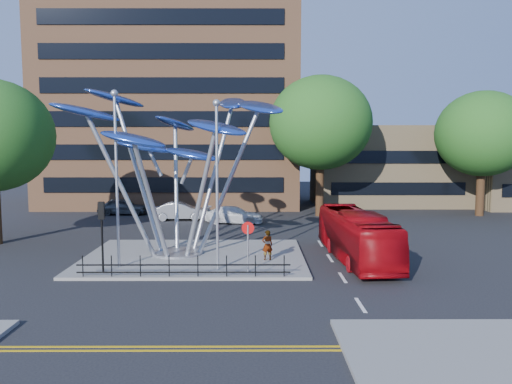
{
  "coord_description": "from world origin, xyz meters",
  "views": [
    {
      "loc": [
        2.3,
        -21.1,
        6.41
      ],
      "look_at": [
        2.39,
        4.0,
        3.89
      ],
      "focal_mm": 35.0,
      "sensor_mm": 36.0,
      "label": 1
    }
  ],
  "objects_px": {
    "red_bus": "(356,236)",
    "parked_car_mid": "(180,211)",
    "parked_car_left": "(123,206)",
    "street_lamp_right": "(217,169)",
    "pedestrian": "(267,245)",
    "tree_right": "(321,123)",
    "no_entry_sign_island": "(248,238)",
    "traffic_light_island": "(102,222)",
    "street_lamp_left": "(116,164)",
    "leaf_sculpture": "(175,134)",
    "tree_far": "(483,134)",
    "parked_car_right": "(234,215)"
  },
  "relations": [
    {
      "from": "red_bus",
      "to": "parked_car_right",
      "type": "distance_m",
      "value": 14.37
    },
    {
      "from": "red_bus",
      "to": "traffic_light_island",
      "type": "bearing_deg",
      "value": -170.36
    },
    {
      "from": "tree_far",
      "to": "no_entry_sign_island",
      "type": "bearing_deg",
      "value": -135.75
    },
    {
      "from": "street_lamp_left",
      "to": "parked_car_right",
      "type": "xyz_separation_m",
      "value": [
        5.2,
        14.5,
        -4.69
      ]
    },
    {
      "from": "street_lamp_left",
      "to": "traffic_light_island",
      "type": "xyz_separation_m",
      "value": [
        -0.5,
        -1.0,
        -2.74
      ]
    },
    {
      "from": "pedestrian",
      "to": "street_lamp_right",
      "type": "bearing_deg",
      "value": 24.85
    },
    {
      "from": "street_lamp_left",
      "to": "no_entry_sign_island",
      "type": "xyz_separation_m",
      "value": [
        6.5,
        -0.98,
        -3.54
      ]
    },
    {
      "from": "street_lamp_left",
      "to": "traffic_light_island",
      "type": "distance_m",
      "value": 2.96
    },
    {
      "from": "no_entry_sign_island",
      "to": "red_bus",
      "type": "bearing_deg",
      "value": 27.44
    },
    {
      "from": "tree_right",
      "to": "traffic_light_island",
      "type": "height_order",
      "value": "tree_right"
    },
    {
      "from": "leaf_sculpture",
      "to": "no_entry_sign_island",
      "type": "xyz_separation_m",
      "value": [
        4.07,
        -4.16,
        -5.06
      ]
    },
    {
      "from": "tree_right",
      "to": "red_bus",
      "type": "xyz_separation_m",
      "value": [
        -0.14,
        -16.44,
        -6.69
      ]
    },
    {
      "from": "traffic_light_island",
      "to": "parked_car_right",
      "type": "xyz_separation_m",
      "value": [
        5.7,
        15.5,
        -1.95
      ]
    },
    {
      "from": "traffic_light_island",
      "to": "parked_car_left",
      "type": "relative_size",
      "value": 0.8
    },
    {
      "from": "pedestrian",
      "to": "tree_right",
      "type": "bearing_deg",
      "value": -119.83
    },
    {
      "from": "pedestrian",
      "to": "parked_car_mid",
      "type": "relative_size",
      "value": 0.36
    },
    {
      "from": "leaf_sculpture",
      "to": "no_entry_sign_island",
      "type": "relative_size",
      "value": 5.19
    },
    {
      "from": "leaf_sculpture",
      "to": "street_lamp_left",
      "type": "height_order",
      "value": "leaf_sculpture"
    },
    {
      "from": "street_lamp_left",
      "to": "street_lamp_right",
      "type": "xyz_separation_m",
      "value": [
        5.0,
        -0.5,
        -0.26
      ]
    },
    {
      "from": "red_bus",
      "to": "leaf_sculpture",
      "type": "bearing_deg",
      "value": 169.81
    },
    {
      "from": "traffic_light_island",
      "to": "parked_car_left",
      "type": "xyz_separation_m",
      "value": [
        -4.34,
        20.19,
        -1.88
      ]
    },
    {
      "from": "no_entry_sign_island",
      "to": "street_lamp_right",
      "type": "bearing_deg",
      "value": 162.13
    },
    {
      "from": "parked_car_right",
      "to": "street_lamp_right",
      "type": "bearing_deg",
      "value": -173.46
    },
    {
      "from": "parked_car_left",
      "to": "street_lamp_right",
      "type": "bearing_deg",
      "value": -152.33
    },
    {
      "from": "traffic_light_island",
      "to": "parked_car_mid",
      "type": "xyz_separation_m",
      "value": [
        1.2,
        17.14,
        -1.88
      ]
    },
    {
      "from": "leaf_sculpture",
      "to": "parked_car_mid",
      "type": "xyz_separation_m",
      "value": [
        -1.73,
        12.96,
        -6.14
      ]
    },
    {
      "from": "tree_far",
      "to": "parked_car_right",
      "type": "xyz_separation_m",
      "value": [
        -21.3,
        -4.0,
        -6.44
      ]
    },
    {
      "from": "street_lamp_right",
      "to": "no_entry_sign_island",
      "type": "bearing_deg",
      "value": -17.87
    },
    {
      "from": "leaf_sculpture",
      "to": "parked_car_right",
      "type": "distance_m",
      "value": 13.2
    },
    {
      "from": "red_bus",
      "to": "parked_car_mid",
      "type": "bearing_deg",
      "value": 125.88
    },
    {
      "from": "leaf_sculpture",
      "to": "parked_car_right",
      "type": "bearing_deg",
      "value": 76.27
    },
    {
      "from": "street_lamp_left",
      "to": "no_entry_sign_island",
      "type": "relative_size",
      "value": 3.59
    },
    {
      "from": "tree_far",
      "to": "street_lamp_right",
      "type": "height_order",
      "value": "tree_far"
    },
    {
      "from": "traffic_light_island",
      "to": "parked_car_left",
      "type": "height_order",
      "value": "traffic_light_island"
    },
    {
      "from": "tree_far",
      "to": "no_entry_sign_island",
      "type": "xyz_separation_m",
      "value": [
        -20.0,
        -19.48,
        -5.29
      ]
    },
    {
      "from": "street_lamp_right",
      "to": "red_bus",
      "type": "height_order",
      "value": "street_lamp_right"
    },
    {
      "from": "red_bus",
      "to": "parked_car_right",
      "type": "relative_size",
      "value": 2.1
    },
    {
      "from": "no_entry_sign_island",
      "to": "traffic_light_island",
      "type": "bearing_deg",
      "value": -179.87
    },
    {
      "from": "traffic_light_island",
      "to": "parked_car_mid",
      "type": "bearing_deg",
      "value": 86.0
    },
    {
      "from": "no_entry_sign_island",
      "to": "parked_car_mid",
      "type": "bearing_deg",
      "value": 108.71
    },
    {
      "from": "street_lamp_left",
      "to": "tree_right",
      "type": "bearing_deg",
      "value": 55.95
    },
    {
      "from": "no_entry_sign_island",
      "to": "parked_car_mid",
      "type": "relative_size",
      "value": 0.55
    },
    {
      "from": "street_lamp_right",
      "to": "no_entry_sign_island",
      "type": "height_order",
      "value": "street_lamp_right"
    },
    {
      "from": "street_lamp_left",
      "to": "parked_car_mid",
      "type": "bearing_deg",
      "value": 87.52
    },
    {
      "from": "parked_car_left",
      "to": "red_bus",
      "type": "bearing_deg",
      "value": -133.78
    },
    {
      "from": "street_lamp_right",
      "to": "parked_car_left",
      "type": "bearing_deg",
      "value": 116.54
    },
    {
      "from": "no_entry_sign_island",
      "to": "parked_car_mid",
      "type": "height_order",
      "value": "no_entry_sign_island"
    },
    {
      "from": "tree_far",
      "to": "red_bus",
      "type": "bearing_deg",
      "value": -130.7
    },
    {
      "from": "tree_far",
      "to": "parked_car_left",
      "type": "distance_m",
      "value": 31.99
    },
    {
      "from": "street_lamp_right",
      "to": "parked_car_left",
      "type": "height_order",
      "value": "street_lamp_right"
    }
  ]
}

